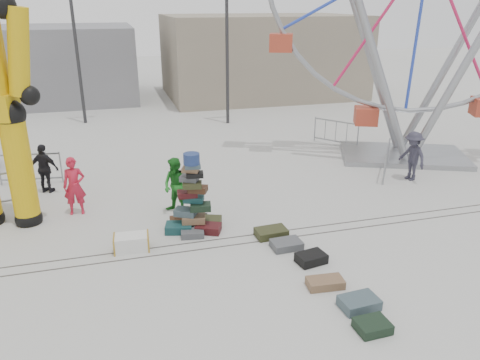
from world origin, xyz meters
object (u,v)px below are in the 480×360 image
object	(u,v)px
lamp_post_left	(76,31)
pedestrian_grey	(412,156)
suitcase_tower	(193,209)
barricade_wheel_front	(387,160)
steamer_trunk	(132,243)
pedestrian_black	(45,169)
lamp_post_right	(229,31)
barricade_wheel_back	(336,133)
pedestrian_red	(74,186)
barricade_dummy_c	(30,169)
pedestrian_green	(176,186)

from	to	relation	value
lamp_post_left	pedestrian_grey	size ratio (longest dim) A/B	4.67
lamp_post_left	pedestrian_grey	world-z (taller)	lamp_post_left
suitcase_tower	barricade_wheel_front	xyz separation A→B (m)	(7.35, 2.34, -0.06)
steamer_trunk	pedestrian_grey	world-z (taller)	pedestrian_grey
suitcase_tower	pedestrian_black	xyz separation A→B (m)	(-4.11, 3.89, 0.20)
lamp_post_left	suitcase_tower	distance (m)	14.13
lamp_post_right	barricade_wheel_back	world-z (taller)	lamp_post_right
lamp_post_right	barricade_wheel_front	xyz separation A→B (m)	(3.46, -8.89, -3.93)
steamer_trunk	pedestrian_red	bearing A→B (deg)	121.87
lamp_post_left	pedestrian_grey	distance (m)	16.35
steamer_trunk	pedestrian_red	distance (m)	3.05
pedestrian_red	lamp_post_right	bearing A→B (deg)	55.32
lamp_post_right	lamp_post_left	bearing A→B (deg)	164.05
lamp_post_left	barricade_dummy_c	size ratio (longest dim) A/B	4.00
lamp_post_right	barricade_dummy_c	bearing A→B (deg)	-143.21
pedestrian_black	lamp_post_right	bearing A→B (deg)	-110.76
lamp_post_right	pedestrian_green	xyz separation A→B (m)	(-4.17, -10.05, -3.65)
suitcase_tower	lamp_post_left	bearing A→B (deg)	119.95
lamp_post_right	lamp_post_left	xyz separation A→B (m)	(-7.00, 2.00, 0.00)
suitcase_tower	pedestrian_red	distance (m)	3.66
pedestrian_red	pedestrian_green	distance (m)	2.92
barricade_wheel_back	pedestrian_black	world-z (taller)	pedestrian_black
steamer_trunk	pedestrian_green	size ratio (longest dim) A/B	0.52
lamp_post_right	pedestrian_black	world-z (taller)	lamp_post_right
lamp_post_left	pedestrian_black	size ratio (longest dim) A/B	4.96
lamp_post_right	barricade_wheel_front	world-z (taller)	lamp_post_right
barricade_dummy_c	pedestrian_grey	xyz separation A→B (m)	(12.63, -3.09, 0.31)
pedestrian_black	suitcase_tower	bearing A→B (deg)	163.25
steamer_trunk	suitcase_tower	bearing A→B (deg)	26.67
pedestrian_green	pedestrian_black	size ratio (longest dim) A/B	1.04
barricade_wheel_front	pedestrian_grey	bearing A→B (deg)	-101.02
lamp_post_right	lamp_post_left	size ratio (longest dim) A/B	1.00
barricade_wheel_front	barricade_wheel_back	bearing A→B (deg)	36.53
lamp_post_right	pedestrian_green	world-z (taller)	lamp_post_right
barricade_wheel_back	pedestrian_grey	xyz separation A→B (m)	(0.64, -4.47, 0.31)
pedestrian_black	barricade_wheel_front	bearing A→B (deg)	-161.02
lamp_post_right	pedestrian_grey	distance (m)	10.95
steamer_trunk	barricade_dummy_c	bearing A→B (deg)	122.22
lamp_post_right	pedestrian_grey	world-z (taller)	lamp_post_right
barricade_wheel_back	pedestrian_green	distance (m)	9.09
barricade_wheel_front	barricade_wheel_back	size ratio (longest dim) A/B	1.00
steamer_trunk	barricade_dummy_c	size ratio (longest dim) A/B	0.43
lamp_post_right	barricade_dummy_c	distance (m)	11.42
barricade_dummy_c	pedestrian_green	bearing A→B (deg)	-31.65
barricade_dummy_c	steamer_trunk	bearing A→B (deg)	-53.78
pedestrian_green	pedestrian_red	bearing A→B (deg)	-146.82
lamp_post_right	pedestrian_red	distance (m)	12.20
suitcase_tower	pedestrian_grey	bearing A→B (deg)	28.97
suitcase_tower	steamer_trunk	world-z (taller)	suitcase_tower
lamp_post_right	pedestrian_green	distance (m)	11.48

